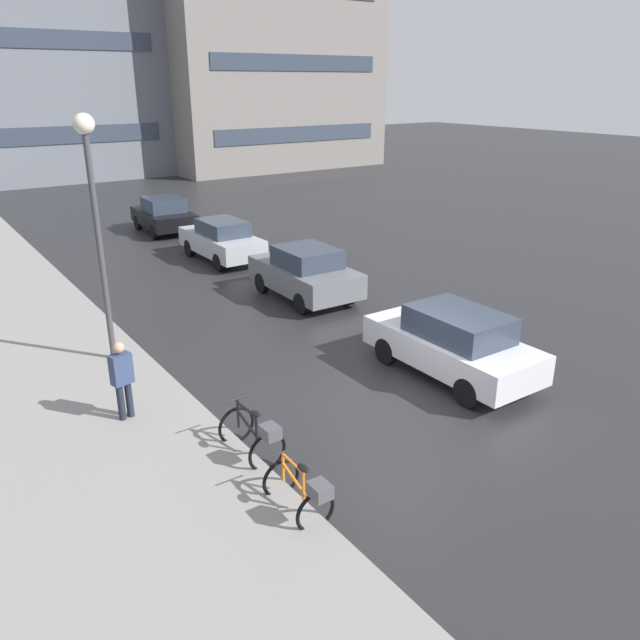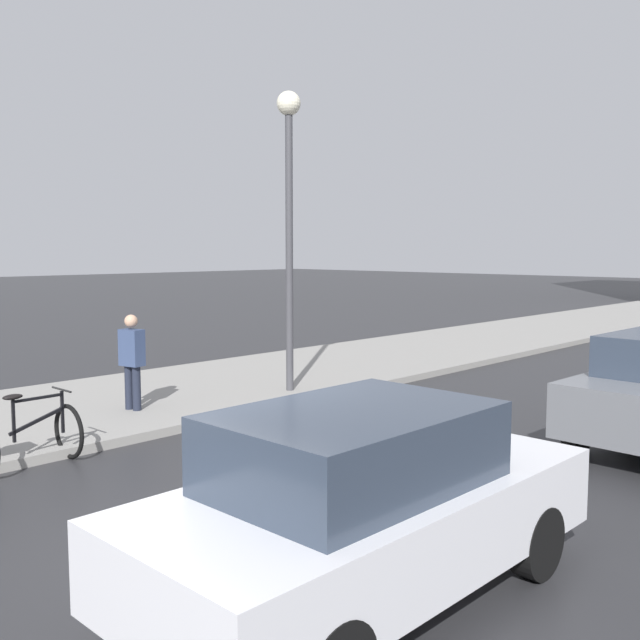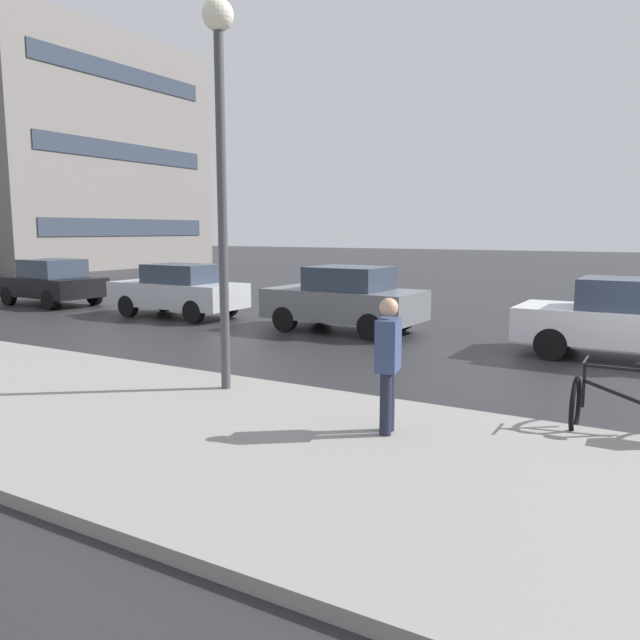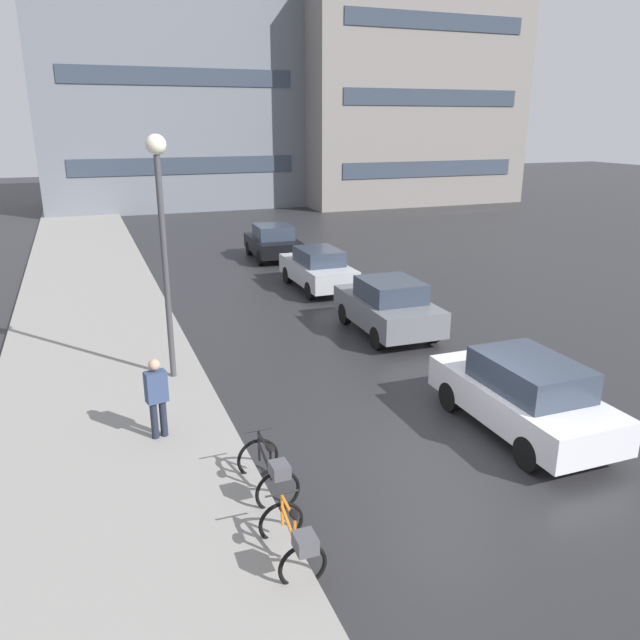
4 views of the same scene
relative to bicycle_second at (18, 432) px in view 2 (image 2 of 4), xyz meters
The scene contains 6 objects.
ground_plane 3.62m from the bicycle_second, ahead, with size 140.00×140.00×0.00m, color #28282B.
sidewalk_kerb 10.29m from the bicycle_second, 103.62° to the left, with size 4.80×60.00×0.14m, color gray.
bicycle_second is the anchor object (origin of this frame).
car_white 5.46m from the bicycle_second, ahead, with size 1.86×4.21×1.61m.
pedestrian 3.01m from the bicycle_second, 119.62° to the left, with size 0.44×0.32×1.76m.
streetlamp 6.64m from the bicycle_second, 97.83° to the left, with size 0.45×0.45×5.77m.
Camera 2 is at (5.43, -3.77, 2.84)m, focal length 40.00 mm.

